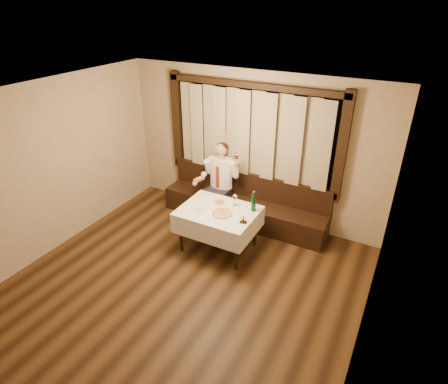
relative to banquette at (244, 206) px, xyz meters
The scene contains 10 objects.
room 2.12m from the banquette, 90.03° to the right, with size 5.01×6.01×2.81m.
banquette is the anchor object (origin of this frame).
dining_table 1.08m from the banquette, 90.00° to the right, with size 1.27×0.97×0.76m.
pizza 1.20m from the banquette, 83.89° to the right, with size 0.35×0.35×0.04m.
pasta_red 0.95m from the banquette, 96.58° to the right, with size 0.27×0.27×0.09m.
pasta_cream 1.27m from the banquette, 102.93° to the right, with size 0.26×0.26×0.09m.
green_bottle 1.10m from the banquette, 56.15° to the right, with size 0.08×0.08×0.36m.
table_wine_glass 0.99m from the banquette, 77.13° to the right, with size 0.08×0.08×0.21m.
cruet_caddy 1.38m from the banquette, 65.82° to the right, with size 0.12×0.09×0.12m.
seated_man 0.74m from the banquette, 169.39° to the right, with size 0.85×0.63×1.50m.
Camera 1 is at (2.58, -2.93, 3.91)m, focal length 30.00 mm.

